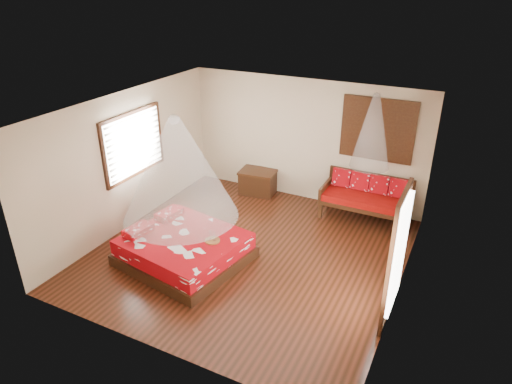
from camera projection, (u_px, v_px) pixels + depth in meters
room at (248, 187)px, 8.07m from camera, size 5.54×5.54×2.84m
bed at (184, 248)px, 8.38m from camera, size 2.33×2.17×0.64m
daybed at (366, 196)px, 9.73m from camera, size 1.85×0.82×0.96m
storage_chest at (258, 182)px, 10.94m from camera, size 0.90×0.70×0.58m
shutter_panel at (378, 130)px, 9.40m from camera, size 1.52×0.06×1.32m
window_left at (134, 144)px, 9.20m from camera, size 0.10×1.74×1.34m
glazed_door at (395, 258)px, 6.64m from camera, size 0.08×1.02×2.16m
wine_tray at (212, 238)px, 8.11m from camera, size 0.27×0.27×0.22m
mosquito_net_main at (178, 168)px, 7.67m from camera, size 2.01×2.01×1.80m
mosquito_net_daybed at (373, 131)px, 8.98m from camera, size 0.79×0.79×1.50m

